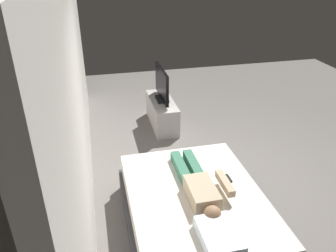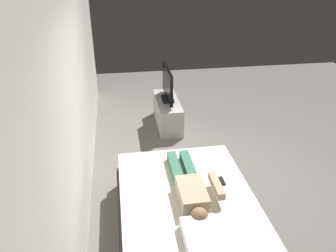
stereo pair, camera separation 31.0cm
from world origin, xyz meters
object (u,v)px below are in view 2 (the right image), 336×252
pillow (203,238)px  remote (222,181)px  person (191,187)px  tv (168,85)px  bed (187,215)px  tv_stand (168,113)px

pillow → remote: 0.97m
person → remote: person is taller
pillow → tv: 3.38m
pillow → remote: pillow is taller
pillow → bed: bearing=0.0°
tv → bed: bearing=175.7°
remote → bed: bearing=112.0°
remote → pillow: bearing=152.5°
pillow → remote: bearing=-27.5°
person → tv: 2.67m
person → tv: (2.66, -0.16, 0.16)m
remote → tv: tv is taller
person → remote: (0.15, -0.40, -0.07)m
bed → tv_stand: size_ratio=1.81×
remote → tv: (2.51, 0.24, 0.24)m
person → remote: 0.44m
bed → tv_stand: (2.69, -0.20, -0.01)m
remote → tv_stand: 2.54m
bed → tv: size_ratio=2.26×
bed → person: size_ratio=1.58×
tv_stand → tv: size_ratio=1.25×
person → tv: bearing=-3.5°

